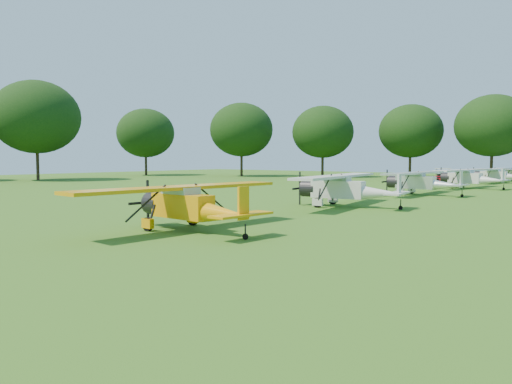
# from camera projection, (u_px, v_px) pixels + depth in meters

# --- Properties ---
(ground) EXTENTS (160.00, 160.00, 0.00)m
(ground) POSITION_uv_depth(u_px,v_px,m) (297.00, 213.00, 30.22)
(ground) COLOR #2A5A16
(ground) RESTS_ON ground
(tree_belt) EXTENTS (137.36, 130.27, 14.52)m
(tree_belt) POSITION_uv_depth(u_px,v_px,m) (353.00, 73.00, 27.59)
(tree_belt) COLOR black
(tree_belt) RESTS_ON ground
(aircraft_2) EXTENTS (7.14, 11.39, 2.24)m
(aircraft_2) POSITION_uv_depth(u_px,v_px,m) (190.00, 203.00, 22.73)
(aircraft_2) COLOR orange
(aircraft_2) RESTS_ON ground
(aircraft_3) EXTENTS (7.57, 12.00, 2.36)m
(aircraft_3) POSITION_uv_depth(u_px,v_px,m) (346.00, 187.00, 33.76)
(aircraft_3) COLOR silver
(aircraft_3) RESTS_ON ground
(aircraft_4) EXTENTS (7.10, 11.27, 2.23)m
(aircraft_4) POSITION_uv_depth(u_px,v_px,m) (421.00, 181.00, 44.32)
(aircraft_4) COLOR silver
(aircraft_4) RESTS_ON ground
(aircraft_5) EXTENTS (7.20, 11.41, 2.24)m
(aircraft_5) POSITION_uv_depth(u_px,v_px,m) (470.00, 176.00, 53.70)
(aircraft_5) COLOR silver
(aircraft_5) RESTS_ON ground
(aircraft_6) EXTENTS (6.57, 10.44, 2.06)m
(aircraft_6) POSITION_uv_depth(u_px,v_px,m) (498.00, 174.00, 64.66)
(aircraft_6) COLOR silver
(aircraft_6) RESTS_ON ground
(golf_cart) EXTENTS (2.46, 2.03, 1.83)m
(golf_cart) POSITION_uv_depth(u_px,v_px,m) (442.00, 177.00, 69.32)
(golf_cart) COLOR #AD0C1A
(golf_cart) RESTS_ON ground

